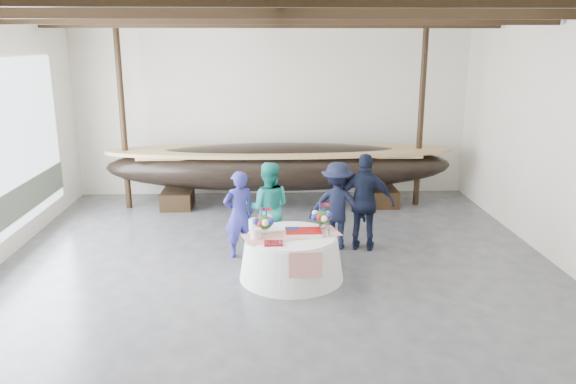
{
  "coord_description": "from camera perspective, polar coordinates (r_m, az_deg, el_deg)",
  "views": [
    {
      "loc": [
        -0.21,
        -8.41,
        3.89
      ],
      "look_at": [
        0.22,
        1.84,
        1.13
      ],
      "focal_mm": 35.0,
      "sensor_mm": 36.0,
      "label": 1
    }
  ],
  "objects": [
    {
      "name": "floor",
      "position": [
        9.27,
        -0.9,
        -9.75
      ],
      "size": [
        10.0,
        12.0,
        0.01
      ],
      "primitive_type": "cube",
      "color": "#3D3D42",
      "rests_on": "ground"
    },
    {
      "name": "pavilion_structure",
      "position": [
        9.23,
        -1.15,
        15.76
      ],
      "size": [
        9.8,
        11.76,
        4.5
      ],
      "color": "black",
      "rests_on": "ground"
    },
    {
      "name": "tabletop_items",
      "position": [
        9.48,
        0.27,
        -3.28
      ],
      "size": [
        1.71,
        1.01,
        0.4
      ],
      "color": "red",
      "rests_on": "banquet_table"
    },
    {
      "name": "guest_woman_blue",
      "position": [
        10.36,
        -4.99,
        -2.25
      ],
      "size": [
        0.7,
        0.58,
        1.63
      ],
      "primitive_type": "imported",
      "rotation": [
        0.0,
        0.0,
        3.52
      ],
      "color": "navy",
      "rests_on": "ground"
    },
    {
      "name": "longboat_display",
      "position": [
        13.48,
        -0.82,
        2.63
      ],
      "size": [
        8.27,
        1.65,
        1.55
      ],
      "color": "black",
      "rests_on": "ground"
    },
    {
      "name": "guest_man_right",
      "position": [
        10.73,
        7.84,
        -1.05
      ],
      "size": [
        1.18,
        0.72,
        1.88
      ],
      "primitive_type": "imported",
      "rotation": [
        0.0,
        0.0,
        2.89
      ],
      "color": "black",
      "rests_on": "ground"
    },
    {
      "name": "banquet_table",
      "position": [
        9.53,
        0.36,
        -6.55
      ],
      "size": [
        1.76,
        1.76,
        0.76
      ],
      "color": "silver",
      "rests_on": "ground"
    },
    {
      "name": "guest_woman_teal",
      "position": [
        10.5,
        -2.03,
        -1.62
      ],
      "size": [
        0.91,
        0.74,
        1.75
      ],
      "primitive_type": "imported",
      "rotation": [
        0.0,
        0.0,
        3.05
      ],
      "color": "teal",
      "rests_on": "ground"
    },
    {
      "name": "guest_man_left",
      "position": [
        10.79,
        5.04,
        -1.38
      ],
      "size": [
        1.2,
        0.85,
        1.69
      ],
      "primitive_type": "imported",
      "rotation": [
        0.0,
        0.0,
        2.92
      ],
      "color": "black",
      "rests_on": "ground"
    },
    {
      "name": "wall_back",
      "position": [
        14.5,
        -1.58,
        8.56
      ],
      "size": [
        10.0,
        0.02,
        4.5
      ],
      "primitive_type": "cube",
      "color": "silver",
      "rests_on": "ground"
    }
  ]
}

